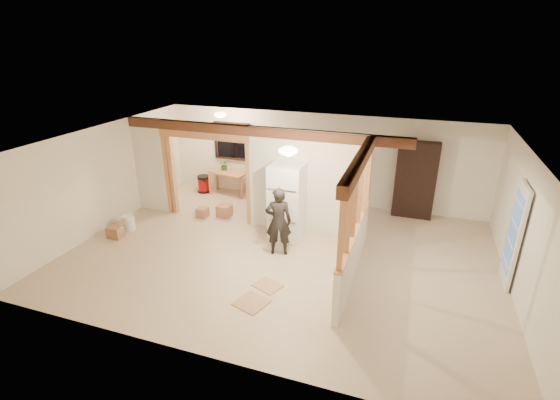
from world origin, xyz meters
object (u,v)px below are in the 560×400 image
at_px(refrigerator, 287,202).
at_px(work_table, 229,183).
at_px(shop_vac, 204,184).
at_px(bookshelf, 415,180).
at_px(woman, 278,221).

distance_m(refrigerator, work_table, 3.32).
xyz_separation_m(shop_vac, bookshelf, (6.02, 0.23, 0.74)).
xyz_separation_m(refrigerator, bookshelf, (2.71, 2.23, 0.10)).
bearing_deg(shop_vac, refrigerator, -31.29).
height_order(woman, shop_vac, woman).
height_order(refrigerator, shop_vac, refrigerator).
height_order(work_table, bookshelf, bookshelf).
distance_m(refrigerator, woman, 0.78).
distance_m(shop_vac, bookshelf, 6.07).
bearing_deg(shop_vac, bookshelf, 2.15).
bearing_deg(woman, work_table, -66.36).
bearing_deg(work_table, refrigerator, -28.00).
bearing_deg(bookshelf, woman, -131.46).
distance_m(woman, shop_vac, 4.39).
bearing_deg(woman, refrigerator, -103.68).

